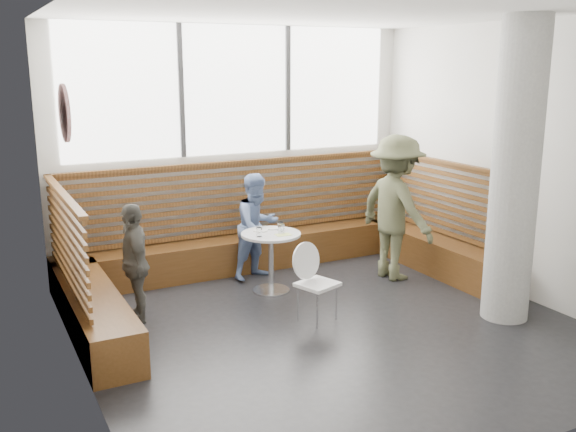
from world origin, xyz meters
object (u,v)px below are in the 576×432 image
adult_man (396,208)px  cafe_table (271,250)px  cafe_chair (314,276)px  concrete_column (515,173)px  child_left (134,263)px  child_back (257,226)px

adult_man → cafe_table: bearing=75.3°
cafe_table → cafe_chair: cafe_chair is taller
concrete_column → adult_man: size_ratio=1.73×
cafe_table → cafe_chair: 0.99m
child_left → adult_man: bearing=93.6°
cafe_table → cafe_chair: (0.04, -0.99, -0.03)m
cafe_table → adult_man: bearing=-8.5°
concrete_column → cafe_chair: (-1.89, 0.90, -1.11)m
child_back → adult_man: bearing=-44.4°
cafe_chair → adult_man: (1.61, 0.75, 0.43)m
adult_man → concrete_column: bearing=-176.6°
child_back → child_left: size_ratio=1.06×
adult_man → child_left: bearing=82.0°
child_back → concrete_column: bearing=-70.3°
cafe_chair → child_left: child_left is taller
adult_man → child_back: bearing=56.9°
cafe_table → child_back: 0.58m
adult_man → child_left: 3.35m
concrete_column → child_back: concrete_column is taller
child_left → cafe_chair: bearing=69.2°
cafe_chair → child_left: size_ratio=0.65×
cafe_table → adult_man: (1.65, -0.25, 0.40)m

